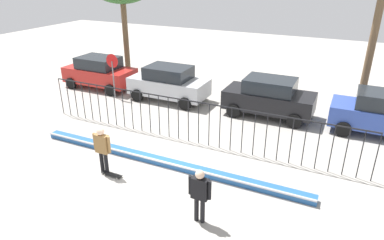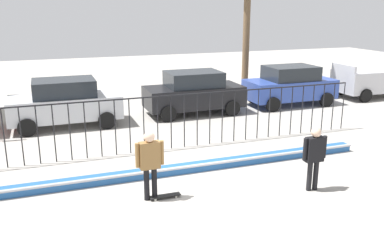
{
  "view_description": "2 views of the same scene",
  "coord_description": "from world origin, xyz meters",
  "views": [
    {
      "loc": [
        5.75,
        -8.73,
        6.74
      ],
      "look_at": [
        0.43,
        2.44,
        1.27
      ],
      "focal_mm": 32.28,
      "sensor_mm": 36.0,
      "label": 1
    },
    {
      "loc": [
        -3.87,
        -9.85,
        4.68
      ],
      "look_at": [
        0.62,
        2.65,
        1.03
      ],
      "focal_mm": 38.92,
      "sensor_mm": 36.0,
      "label": 2
    }
  ],
  "objects": [
    {
      "name": "ground_plane",
      "position": [
        0.0,
        0.0,
        0.0
      ],
      "size": [
        60.0,
        60.0,
        0.0
      ],
      "primitive_type": "plane",
      "color": "#9E9991"
    },
    {
      "name": "bowl_coping_ledge",
      "position": [
        0.0,
        0.85,
        0.12
      ],
      "size": [
        11.0,
        0.4,
        0.27
      ],
      "color": "#235699",
      "rests_on": "ground"
    },
    {
      "name": "perimeter_fence",
      "position": [
        0.0,
        2.98,
        1.14
      ],
      "size": [
        14.04,
        0.04,
        1.85
      ],
      "color": "black",
      "rests_on": "ground"
    },
    {
      "name": "skateboarder",
      "position": [
        -1.62,
        -0.53,
        1.07
      ],
      "size": [
        0.72,
        0.27,
        1.78
      ],
      "rotation": [
        0.0,
        0.0,
        0.02
      ],
      "color": "black",
      "rests_on": "ground"
    },
    {
      "name": "skateboard",
      "position": [
        -1.27,
        -0.59,
        0.06
      ],
      "size": [
        0.8,
        0.2,
        0.07
      ],
      "rotation": [
        0.0,
        0.0,
        0.21
      ],
      "color": "black",
      "rests_on": "ground"
    },
    {
      "name": "camera_operator",
      "position": [
        2.51,
        -1.43,
        1.03
      ],
      "size": [
        0.69,
        0.26,
        1.72
      ],
      "rotation": [
        0.0,
        0.0,
        3.19
      ],
      "color": "black",
      "rests_on": "ground"
    },
    {
      "name": "parked_car_silver",
      "position": [
        -3.16,
        7.02,
        0.97
      ],
      "size": [
        4.3,
        2.12,
        1.9
      ],
      "rotation": [
        0.0,
        0.0,
        0.03
      ],
      "color": "#B7BABF",
      "rests_on": "ground"
    },
    {
      "name": "parked_car_black",
      "position": [
        2.33,
        7.19,
        0.97
      ],
      "size": [
        4.3,
        2.12,
        1.9
      ],
      "rotation": [
        0.0,
        0.0,
        0.03
      ],
      "color": "black",
      "rests_on": "ground"
    },
    {
      "name": "parked_car_blue",
      "position": [
        7.32,
        7.24,
        0.97
      ],
      "size": [
        4.3,
        2.12,
        1.9
      ],
      "rotation": [
        0.0,
        0.0,
        -0.05
      ],
      "color": "#2D479E",
      "rests_on": "ground"
    },
    {
      "name": "pickup_truck",
      "position": [
        13.05,
        7.36,
        1.04
      ],
      "size": [
        4.7,
        2.12,
        2.24
      ],
      "rotation": [
        0.0,
        0.0,
        -0.07
      ],
      "color": "#B7B7BC",
      "rests_on": "ground"
    }
  ]
}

